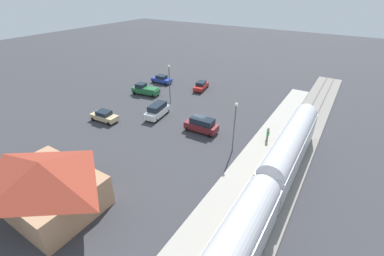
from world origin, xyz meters
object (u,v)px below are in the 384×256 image
at_px(station_building, 45,184).
at_px(suv_white, 157,110).
at_px(pedestrian_waiting_far, 268,135).
at_px(sedan_tan, 104,116).
at_px(pedestrian_on_platform, 268,132).
at_px(sedan_blue, 162,79).
at_px(pickup_green, 145,90).
at_px(sedan_red, 201,86).
at_px(suv_maroon, 202,125).
at_px(light_pole_lot_center, 169,80).
at_px(light_pole_near_platform, 235,122).

bearing_deg(station_building, suv_white, -80.57).
xyz_separation_m(pedestrian_waiting_far, sedan_tan, (23.90, 7.49, -0.40)).
xyz_separation_m(pedestrian_on_platform, pedestrian_waiting_far, (-0.18, 0.62, 0.00)).
relative_size(sedan_blue, suv_white, 0.89).
bearing_deg(pedestrian_waiting_far, sedan_tan, 17.40).
bearing_deg(suv_white, pedestrian_waiting_far, -174.15).
height_order(pedestrian_waiting_far, sedan_blue, pedestrian_waiting_far).
height_order(pickup_green, suv_white, suv_white).
bearing_deg(suv_white, sedan_red, -89.26).
height_order(sedan_blue, suv_white, suv_white).
distance_m(station_building, sedan_tan, 18.03).
bearing_deg(sedan_blue, sedan_tan, 100.27).
bearing_deg(sedan_tan, suv_maroon, -160.22).
bearing_deg(pedestrian_on_platform, sedan_blue, -21.91).
bearing_deg(light_pole_lot_center, sedan_tan, 67.96).
bearing_deg(pedestrian_waiting_far, pedestrian_on_platform, -73.73).
height_order(pedestrian_on_platform, sedan_red, pedestrian_on_platform).
bearing_deg(pickup_green, suv_white, 141.90).
distance_m(pedestrian_on_platform, sedan_tan, 25.07).
xyz_separation_m(station_building, suv_white, (3.46, -20.83, -1.59)).
relative_size(sedan_blue, suv_maroon, 0.92).
relative_size(pedestrian_waiting_far, light_pole_near_platform, 0.25).
distance_m(sedan_blue, suv_white, 16.45).
distance_m(sedan_blue, suv_maroon, 22.80).
xyz_separation_m(pedestrian_on_platform, suv_white, (17.58, 2.44, -0.13)).
bearing_deg(suv_maroon, sedan_blue, -37.05).
height_order(sedan_tan, sedan_red, same).
relative_size(sedan_tan, pickup_green, 0.82).
xyz_separation_m(pedestrian_waiting_far, suv_maroon, (9.16, 2.19, -0.13)).
bearing_deg(light_pole_lot_center, pedestrian_on_platform, 170.48).
distance_m(pedestrian_on_platform, sedan_blue, 29.29).
xyz_separation_m(sedan_blue, suv_maroon, (-18.19, 13.74, 0.27)).
bearing_deg(suv_maroon, sedan_red, -59.26).
xyz_separation_m(pedestrian_waiting_far, light_pole_near_platform, (3.11, 4.58, 3.16)).
height_order(pedestrian_on_platform, suv_maroon, suv_maroon).
distance_m(sedan_red, light_pole_lot_center, 9.58).
distance_m(station_building, pedestrian_waiting_far, 26.83).
relative_size(pedestrian_on_platform, sedan_tan, 0.37).
height_order(station_building, light_pole_lot_center, light_pole_lot_center).
bearing_deg(pedestrian_on_platform, light_pole_near_platform, 60.61).
bearing_deg(pickup_green, sedan_blue, -78.27).
height_order(pickup_green, light_pole_lot_center, light_pole_lot_center).
height_order(light_pole_near_platform, light_pole_lot_center, light_pole_lot_center).
bearing_deg(pickup_green, suv_maroon, 158.05).
bearing_deg(suv_white, suv_maroon, 177.53).
bearing_deg(pedestrian_waiting_far, light_pole_near_platform, 55.83).
relative_size(sedan_tan, light_pole_near_platform, 0.66).
height_order(pedestrian_on_platform, pickup_green, pickup_green).
xyz_separation_m(sedan_red, light_pole_lot_center, (1.37, 8.77, 3.59)).
xyz_separation_m(pedestrian_on_platform, sedan_blue, (27.17, -10.93, -0.40)).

